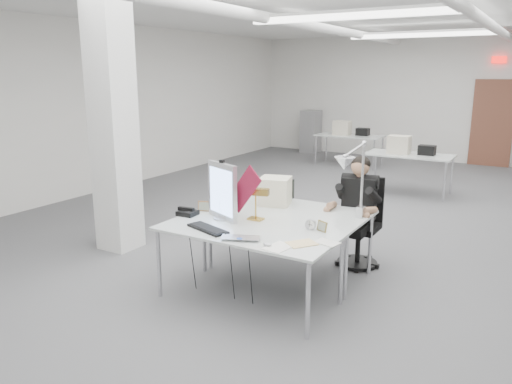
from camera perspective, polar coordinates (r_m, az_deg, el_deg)
room_shell at (r=7.10m, az=10.65°, el=8.65°), size 10.04×14.04×3.24m
desk_main at (r=4.95m, az=-0.89°, el=-4.48°), size 1.80×0.90×0.02m
desk_second at (r=5.71m, az=3.84°, el=-2.06°), size 1.80×0.90×0.02m
bg_desk_a at (r=9.90m, az=17.09°, el=4.07°), size 1.60×0.80×0.02m
bg_desk_b at (r=12.56m, az=10.63°, el=6.35°), size 1.60×0.80×0.02m
filing_cabinet at (r=14.55m, az=6.28°, el=6.90°), size 0.45×0.55×1.20m
office_chair at (r=6.03m, az=11.71°, el=-2.95°), size 0.66×0.66×1.18m
seated_person at (r=5.90m, az=11.69°, el=-0.20°), size 0.60×0.71×0.96m
monitor at (r=5.25m, az=-3.87°, el=0.10°), size 0.47×0.23×0.60m
pennant at (r=5.05m, az=-1.36°, el=0.29°), size 0.48×0.13×0.53m
keyboard at (r=4.96m, az=-5.53°, el=-4.21°), size 0.52×0.31×0.02m
laptop at (r=4.61m, az=-1.91°, el=-5.53°), size 0.42×0.36×0.03m
mouse at (r=4.49m, az=1.31°, el=-6.01°), size 0.10×0.08×0.03m
bankers_lamp at (r=5.23m, az=-0.04°, el=-1.35°), size 0.33×0.20×0.35m
desk_phone at (r=5.49m, az=-7.82°, el=-2.39°), size 0.21×0.19×0.05m
picture_frame_left at (r=5.62m, az=-5.93°, el=-1.61°), size 0.15×0.09×0.12m
picture_frame_right at (r=4.94m, az=7.56°, el=-3.89°), size 0.13×0.09×0.10m
desk_clock at (r=4.97m, az=6.26°, el=-3.75°), size 0.12×0.06×0.11m
paper_stack_a at (r=4.47m, az=2.63°, el=-6.30°), size 0.23×0.30×0.01m
paper_stack_b at (r=4.57m, az=5.25°, el=-5.88°), size 0.30×0.32×0.01m
paper_stack_c at (r=4.63m, az=8.10°, el=-5.73°), size 0.25×0.20×0.01m
beige_monitor at (r=5.84m, az=2.21°, el=0.11°), size 0.42×0.40×0.32m
architect_lamp at (r=5.14m, az=11.19°, el=1.76°), size 0.36×0.79×0.99m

